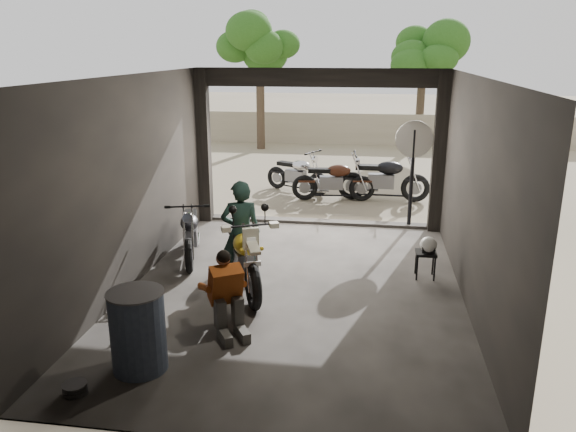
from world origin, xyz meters
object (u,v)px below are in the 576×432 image
(outside_bike_b, at_px, (333,177))
(sign_post, at_px, (413,157))
(left_bike, at_px, (190,228))
(outside_bike_a, at_px, (297,171))
(oil_drum, at_px, (138,332))
(outside_bike_c, at_px, (384,175))
(main_bike, at_px, (243,252))
(rider, at_px, (241,233))
(helmet, at_px, (428,245))
(stool, at_px, (426,256))
(mechanic, at_px, (228,297))

(outside_bike_b, xyz_separation_m, sign_post, (1.71, -1.96, 0.89))
(left_bike, distance_m, outside_bike_a, 5.19)
(outside_bike_a, xyz_separation_m, oil_drum, (-0.66, -8.60, -0.07))
(outside_bike_c, bearing_deg, oil_drum, 161.47)
(main_bike, xyz_separation_m, sign_post, (2.68, 3.54, 0.86))
(main_bike, relative_size, oil_drum, 1.92)
(main_bike, bearing_deg, outside_bike_a, 65.87)
(left_bike, xyz_separation_m, rider, (1.14, -0.94, 0.28))
(main_bike, relative_size, outside_bike_a, 1.13)
(outside_bike_b, distance_m, sign_post, 2.75)
(outside_bike_a, bearing_deg, oil_drum, -157.65)
(left_bike, distance_m, outside_bike_c, 5.62)
(helmet, bearing_deg, stool, 157.17)
(outside_bike_a, xyz_separation_m, rider, (-0.07, -5.98, 0.28))
(oil_drum, bearing_deg, rider, 77.31)
(sign_post, bearing_deg, mechanic, -128.77)
(helmet, height_order, sign_post, sign_post)
(sign_post, bearing_deg, rider, -141.50)
(rider, bearing_deg, outside_bike_b, -115.38)
(outside_bike_b, height_order, mechanic, outside_bike_b)
(left_bike, xyz_separation_m, mechanic, (1.35, -2.60, -0.02))
(outside_bike_a, bearing_deg, main_bike, -153.15)
(outside_bike_a, distance_m, oil_drum, 8.62)
(main_bike, bearing_deg, sign_post, 28.65)
(rider, relative_size, sign_post, 0.75)
(outside_bike_b, distance_m, helmet, 5.00)
(left_bike, height_order, outside_bike_a, outside_bike_a)
(outside_bike_a, xyz_separation_m, helmet, (2.82, -5.37, 0.03))
(outside_bike_c, distance_m, stool, 4.84)
(helmet, bearing_deg, sign_post, 108.94)
(main_bike, xyz_separation_m, stool, (2.78, 0.87, -0.24))
(left_bike, bearing_deg, outside_bike_c, 37.24)
(main_bike, distance_m, outside_bike_b, 5.58)
(outside_bike_b, height_order, sign_post, sign_post)
(outside_bike_a, relative_size, oil_drum, 1.70)
(helmet, bearing_deg, rider, -151.92)
(left_bike, height_order, outside_bike_b, outside_bike_b)
(left_bike, relative_size, rider, 0.98)
(stool, height_order, helmet, helmet)
(stool, distance_m, oil_drum, 4.74)
(outside_bike_c, relative_size, stool, 4.22)
(outside_bike_c, xyz_separation_m, helmet, (0.64, -4.81, -0.07))
(mechanic, xyz_separation_m, helmet, (2.67, 2.26, 0.05))
(stool, relative_size, oil_drum, 0.47)
(outside_bike_c, height_order, stool, outside_bike_c)
(outside_bike_b, distance_m, mechanic, 6.96)
(outside_bike_b, xyz_separation_m, mechanic, (-0.83, -6.91, -0.06))
(left_bike, bearing_deg, outside_bike_b, 47.45)
(helmet, bearing_deg, outside_bike_b, 127.76)
(helmet, bearing_deg, main_bike, -146.99)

